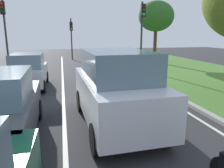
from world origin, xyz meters
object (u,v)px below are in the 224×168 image
traffic_light_near_right (142,24)px  tree_roadside_far (156,17)px  car_suv_ahead (116,88)px  traffic_light_overhead_left (4,23)px  car_hatchback_far (28,71)px  traffic_light_far_median (71,33)px

traffic_light_near_right → tree_roadside_far: (2.92, 4.20, 0.91)m
car_suv_ahead → traffic_light_overhead_left: bearing=113.7°
car_suv_ahead → traffic_light_near_right: size_ratio=0.91×
traffic_light_overhead_left → tree_roadside_far: bearing=10.0°
tree_roadside_far → traffic_light_near_right: bearing=-124.8°
traffic_light_near_right → traffic_light_overhead_left: (-9.75, 1.98, 0.11)m
car_suv_ahead → car_hatchback_far: (-3.21, 5.62, -0.28)m
car_suv_ahead → car_hatchback_far: car_suv_ahead is taller
traffic_light_near_right → tree_roadside_far: tree_roadside_far is taller
car_suv_ahead → traffic_light_far_median: (-0.41, 18.10, 1.71)m
traffic_light_overhead_left → tree_roadside_far: 12.89m
car_suv_ahead → tree_roadside_far: bearing=60.4°
tree_roadside_far → car_hatchback_far: bearing=-142.4°
traffic_light_near_right → traffic_light_far_median: size_ratio=1.15×
car_suv_ahead → traffic_light_far_median: bearing=89.6°
traffic_light_near_right → traffic_light_overhead_left: 9.95m
traffic_light_overhead_left → tree_roadside_far: size_ratio=0.91×
traffic_light_far_median → tree_roadside_far: tree_roadside_far is taller
traffic_light_near_right → traffic_light_far_median: 9.86m
car_suv_ahead → car_hatchback_far: size_ratio=1.23×
car_hatchback_far → traffic_light_overhead_left: size_ratio=0.71×
traffic_light_overhead_left → traffic_light_near_right: bearing=-11.5°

